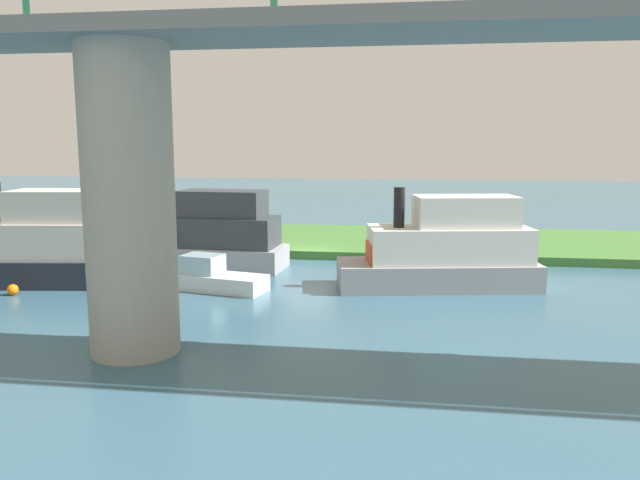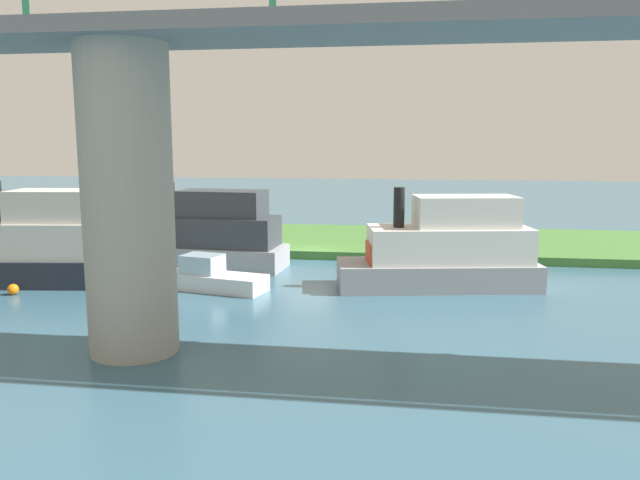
% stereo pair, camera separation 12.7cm
% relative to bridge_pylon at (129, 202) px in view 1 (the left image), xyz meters
% --- Properties ---
extents(ground_plane, '(160.00, 160.00, 0.00)m').
position_rel_bridge_pylon_xyz_m(ground_plane, '(-2.98, -16.94, -5.00)').
color(ground_plane, '#386075').
extents(grassy_bank, '(80.00, 12.00, 0.50)m').
position_rel_bridge_pylon_xyz_m(grassy_bank, '(-2.98, -22.94, -4.75)').
color(grassy_bank, '#427533').
rests_on(grassy_bank, ground).
extents(bridge_pylon, '(2.91, 2.91, 10.00)m').
position_rel_bridge_pylon_xyz_m(bridge_pylon, '(0.00, 0.00, 0.00)').
color(bridge_pylon, '#9E998E').
rests_on(bridge_pylon, ground).
extents(bridge_span, '(61.80, 4.30, 3.25)m').
position_rel_bridge_pylon_xyz_m(bridge_span, '(0.00, -0.02, 5.50)').
color(bridge_span, slate).
rests_on(bridge_span, bridge_pylon).
extents(person_on_bank, '(0.49, 0.49, 1.39)m').
position_rel_bridge_pylon_xyz_m(person_on_bank, '(0.33, -20.00, -3.80)').
color(person_on_bank, '#2D334C').
rests_on(person_on_bank, grassy_bank).
extents(mooring_post, '(0.20, 0.20, 0.88)m').
position_rel_bridge_pylon_xyz_m(mooring_post, '(-7.62, -18.39, -4.06)').
color(mooring_post, brown).
rests_on(mooring_post, grassy_bank).
extents(motorboat_white, '(9.84, 4.78, 4.82)m').
position_rel_bridge_pylon_xyz_m(motorboat_white, '(-10.63, -10.88, -3.21)').
color(motorboat_white, '#99999E').
rests_on(motorboat_white, ground).
extents(pontoon_yellow, '(9.38, 3.63, 4.71)m').
position_rel_bridge_pylon_xyz_m(pontoon_yellow, '(2.11, -13.97, -3.26)').
color(pontoon_yellow, '#99999E').
rests_on(pontoon_yellow, ground).
extents(houseboat_blue, '(10.22, 4.56, 5.05)m').
position_rel_bridge_pylon_xyz_m(houseboat_blue, '(8.69, -9.01, -3.13)').
color(houseboat_blue, '#1E232D').
rests_on(houseboat_blue, ground).
extents(motorboat_red, '(5.20, 2.81, 1.65)m').
position_rel_bridge_pylon_xyz_m(motorboat_red, '(0.24, -8.84, -4.41)').
color(motorboat_red, white).
rests_on(motorboat_red, ground).
extents(skiff_small, '(5.21, 1.96, 1.72)m').
position_rel_bridge_pylon_xyz_m(skiff_small, '(12.86, -15.31, -4.38)').
color(skiff_small, '#1E232D').
rests_on(skiff_small, ground).
extents(marker_buoy, '(0.50, 0.50, 0.50)m').
position_rel_bridge_pylon_xyz_m(marker_buoy, '(8.92, -6.50, -4.75)').
color(marker_buoy, orange).
rests_on(marker_buoy, ground).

